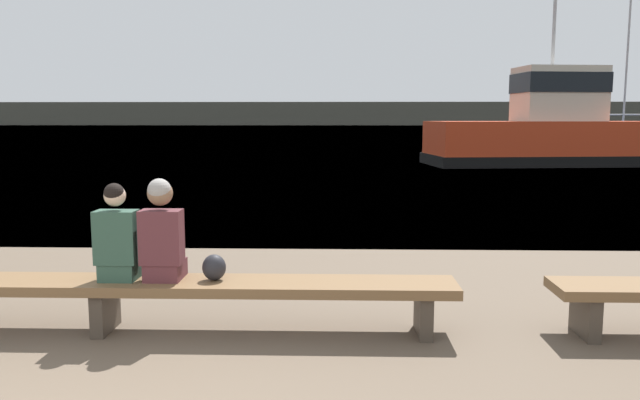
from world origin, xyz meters
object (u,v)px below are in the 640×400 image
(moored_sailboat, at_px, (628,140))
(person_right, at_px, (162,234))
(person_left, at_px, (118,239))
(tugboat_red, at_px, (548,134))
(bench_main, at_px, (104,289))
(shopping_bag, at_px, (214,267))

(moored_sailboat, bearing_deg, person_right, 160.27)
(person_left, distance_m, person_right, 0.41)
(person_right, xyz_separation_m, tugboat_red, (10.37, 20.96, 0.36))
(bench_main, bearing_deg, shopping_bag, 1.12)
(person_left, relative_size, shopping_bag, 3.74)
(person_left, height_order, tugboat_red, tugboat_red)
(bench_main, distance_m, person_right, 0.76)
(person_right, distance_m, moored_sailboat, 37.66)
(person_right, distance_m, shopping_bag, 0.56)
(person_left, xyz_separation_m, shopping_bag, (0.87, 0.02, -0.26))
(moored_sailboat, bearing_deg, tugboat_red, 153.90)
(bench_main, xyz_separation_m, person_right, (0.55, 0.00, 0.52))
(bench_main, relative_size, person_left, 7.19)
(shopping_bag, bearing_deg, moored_sailboat, 60.36)
(person_left, height_order, moored_sailboat, moored_sailboat)
(bench_main, bearing_deg, person_right, 0.10)
(tugboat_red, relative_size, moored_sailboat, 1.04)
(person_left, height_order, person_right, person_right)
(shopping_bag, xyz_separation_m, moored_sailboat, (18.50, 32.52, 0.04))
(person_left, bearing_deg, moored_sailboat, 59.22)
(person_left, xyz_separation_m, moored_sailboat, (19.38, 32.53, -0.22))
(bench_main, relative_size, shopping_bag, 26.93)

